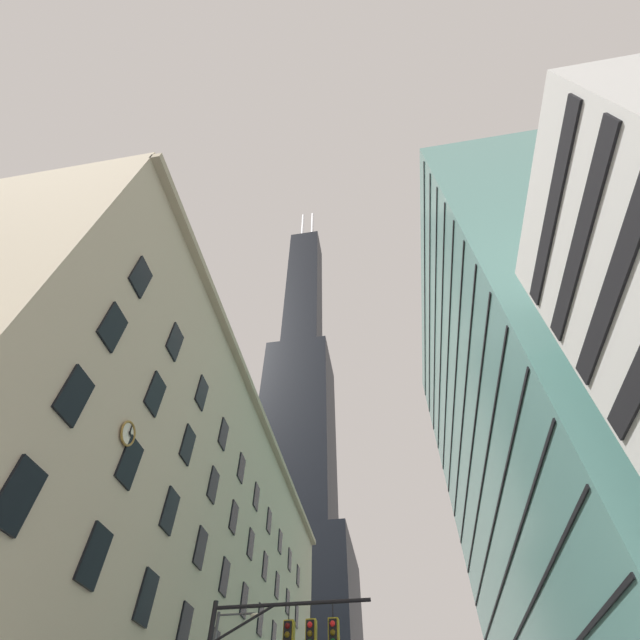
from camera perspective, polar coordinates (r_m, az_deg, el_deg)
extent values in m
cube|color=#BCAF93|center=(43.54, -19.01, -29.50)|extent=(13.01, 58.57, 29.17)
cube|color=tan|center=(47.48, -7.08, -14.16)|extent=(0.70, 58.57, 0.60)
cube|color=black|center=(18.20, -35.19, -18.51)|extent=(0.14, 1.40, 2.20)
cube|color=black|center=(21.77, -27.84, -25.98)|extent=(0.14, 1.40, 2.20)
cube|color=black|center=(25.82, -22.12, -30.99)|extent=(0.14, 1.40, 2.20)
cube|color=black|center=(30.15, -17.62, -34.43)|extent=(0.14, 1.40, 2.20)
cube|color=black|center=(20.19, -29.89, -8.70)|extent=(0.14, 1.40, 2.20)
cube|color=black|center=(23.46, -24.03, -16.88)|extent=(0.14, 1.40, 2.20)
cube|color=black|center=(27.25, -19.37, -22.82)|extent=(0.14, 1.40, 2.20)
cube|color=black|center=(31.39, -15.64, -27.15)|extent=(0.14, 1.40, 2.20)
cube|color=black|center=(35.75, -12.59, -30.39)|extent=(0.14, 1.40, 2.20)
cube|color=black|center=(40.26, -10.08, -32.86)|extent=(0.14, 1.40, 2.20)
cube|color=black|center=(44.87, -7.98, -34.79)|extent=(0.14, 1.40, 2.20)
cube|color=black|center=(49.56, -6.20, -36.32)|extent=(0.14, 1.40, 2.20)
cube|color=black|center=(22.79, -25.88, -0.83)|extent=(0.14, 1.40, 2.20)
cube|color=black|center=(25.73, -21.09, -9.15)|extent=(0.14, 1.40, 2.20)
cube|color=black|center=(29.23, -17.22, -15.57)|extent=(0.14, 1.40, 2.20)
cube|color=black|center=(33.12, -14.05, -20.51)|extent=(0.14, 1.40, 2.20)
cube|color=black|center=(37.28, -11.42, -24.33)|extent=(0.14, 1.40, 2.20)
cube|color=black|center=(41.62, -9.21, -27.34)|extent=(0.14, 1.40, 2.20)
cube|color=black|center=(46.10, -7.34, -29.75)|extent=(0.14, 1.40, 2.20)
cube|color=black|center=(50.67, -5.74, -31.71)|extent=(0.14, 1.40, 2.20)
cube|color=black|center=(55.32, -4.35, -33.32)|extent=(0.14, 1.40, 2.20)
cube|color=black|center=(60.03, -3.14, -34.67)|extent=(0.14, 1.40, 2.20)
cube|color=black|center=(25.81, -22.76, 5.32)|extent=(0.14, 1.40, 2.20)
cube|color=black|center=(28.44, -18.77, -2.75)|extent=(0.14, 1.40, 2.20)
cube|color=black|center=(31.65, -15.48, -9.32)|extent=(0.14, 1.40, 2.20)
cube|color=black|center=(35.27, -12.74, -14.58)|extent=(0.14, 1.40, 2.20)
cube|color=black|center=(39.20, -10.44, -18.81)|extent=(0.14, 1.40, 2.20)
cube|color=black|center=(43.35, -8.48, -22.22)|extent=(0.14, 1.40, 2.20)
cube|color=black|center=(47.67, -6.80, -25.01)|extent=(0.14, 1.40, 2.20)
cube|color=black|center=(52.10, -5.34, -27.32)|extent=(0.14, 1.40, 2.20)
cube|color=black|center=(56.63, -4.07, -29.25)|extent=(0.14, 1.40, 2.20)
cube|color=black|center=(61.24, -2.95, -30.88)|extent=(0.14, 1.40, 2.20)
torus|color=olive|center=(23.19, -24.17, -13.62)|extent=(0.11, 1.23, 1.23)
cylinder|color=silver|center=(23.21, -24.26, -13.62)|extent=(0.05, 1.07, 1.07)
cube|color=black|center=(23.29, -23.93, -13.72)|extent=(0.03, 0.32, 0.18)
cube|color=black|center=(23.32, -23.89, -13.26)|extent=(0.03, 0.15, 0.47)
cube|color=black|center=(116.86, -2.98, -15.30)|extent=(18.07, 18.07, 56.36)
cube|color=black|center=(161.28, -2.09, 3.65)|extent=(11.62, 11.62, 70.46)
cylinder|color=silver|center=(203.33, -2.35, 11.94)|extent=(1.20, 1.20, 28.51)
cylinder|color=silver|center=(202.85, -1.03, 12.14)|extent=(1.20, 1.20, 28.51)
cube|color=black|center=(20.58, 34.56, 3.95)|extent=(0.16, 10.93, 1.10)
cube|color=black|center=(22.70, 31.25, 8.51)|extent=(0.16, 10.93, 1.10)
cube|color=black|center=(25.00, 28.47, 12.25)|extent=(0.16, 10.93, 1.10)
cube|color=slate|center=(56.44, 27.34, -13.62)|extent=(16.40, 47.66, 59.38)
cube|color=black|center=(47.53, 25.29, -32.83)|extent=(0.12, 46.66, 0.24)
cube|color=black|center=(48.60, 23.55, -28.48)|extent=(0.12, 46.66, 0.24)
cube|color=black|center=(49.96, 22.01, -24.33)|extent=(0.12, 46.66, 0.24)
cube|color=black|center=(51.60, 20.66, -20.40)|extent=(0.12, 46.66, 0.24)
cube|color=black|center=(53.49, 19.46, -16.73)|extent=(0.12, 46.66, 0.24)
cube|color=black|center=(55.60, 18.39, -13.31)|extent=(0.12, 46.66, 0.24)
cube|color=black|center=(57.91, 17.42, -10.15)|extent=(0.12, 46.66, 0.24)
cube|color=black|center=(60.40, 16.55, -7.24)|extent=(0.12, 46.66, 0.24)
cube|color=black|center=(63.04, 15.76, -4.57)|extent=(0.12, 46.66, 0.24)
cube|color=black|center=(65.82, 15.04, -2.12)|extent=(0.12, 46.66, 0.24)
cube|color=black|center=(68.72, 14.38, 0.14)|extent=(0.12, 46.66, 0.24)
cube|color=black|center=(71.73, 13.77, 2.20)|extent=(0.12, 46.66, 0.24)
cylinder|color=black|center=(20.58, -3.84, -33.54)|extent=(6.36, 0.14, 0.14)
cylinder|color=black|center=(20.91, -10.20, -35.01)|extent=(2.62, 0.10, 1.34)
cylinder|color=black|center=(20.51, -4.15, -34.35)|extent=(0.04, 0.04, 0.60)
cube|color=black|center=(20.33, -4.30, -36.39)|extent=(0.30, 0.30, 0.90)
cube|color=olive|center=(20.49, -4.17, -36.50)|extent=(0.40, 0.40, 1.04)
sphere|color=#450808|center=(20.24, -4.36, -35.51)|extent=(0.20, 0.20, 0.20)
sphere|color=#4B3A08|center=(20.18, -4.41, -36.28)|extent=(0.20, 0.20, 0.20)
cylinder|color=black|center=(20.34, -1.24, -34.31)|extent=(0.04, 0.04, 0.60)
cube|color=black|center=(20.16, -1.28, -36.37)|extent=(0.30, 0.30, 0.90)
cube|color=olive|center=(20.32, -1.18, -36.48)|extent=(0.40, 0.40, 1.04)
sphere|color=red|center=(20.07, -1.36, -35.48)|extent=(0.20, 0.20, 0.20)
sphere|color=#4B3A08|center=(20.01, -1.38, -36.26)|extent=(0.20, 0.20, 0.20)
cylinder|color=black|center=(20.21, 1.72, -34.20)|extent=(0.04, 0.04, 0.60)
cube|color=black|center=(20.02, 1.78, -36.27)|extent=(0.30, 0.30, 0.90)
cube|color=olive|center=(20.19, 1.86, -36.38)|extent=(0.40, 0.40, 1.04)
sphere|color=red|center=(19.94, 1.67, -35.38)|extent=(0.20, 0.20, 0.20)
sphere|color=#4B3A08|center=(19.87, 1.70, -36.16)|extent=(0.20, 0.20, 0.20)
cylinder|color=#47474C|center=(29.55, -11.00, -34.05)|extent=(2.16, 0.10, 0.10)
ellipsoid|color=#EFE5C6|center=(29.21, -8.60, -34.35)|extent=(0.56, 0.32, 0.24)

